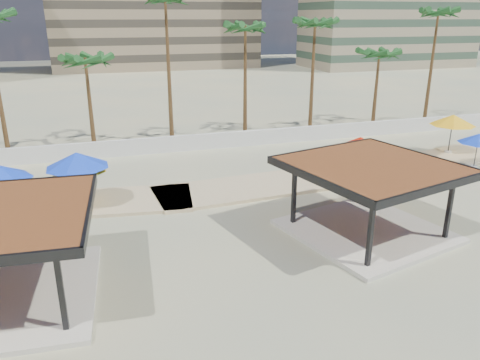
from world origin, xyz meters
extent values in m
plane|color=tan|center=(0.00, 0.00, 0.00)|extent=(200.00, 200.00, 0.00)
cube|color=#C6B284|center=(-12.00, 7.50, 0.06)|extent=(16.40, 6.19, 0.24)
cube|color=#C6B284|center=(2.00, 7.00, 0.06)|extent=(16.24, 5.11, 0.24)
cube|color=#C6B284|center=(16.00, 8.50, 0.06)|extent=(16.49, 7.75, 0.24)
cube|color=silver|center=(0.00, 16.00, 0.60)|extent=(56.00, 0.30, 1.20)
cube|color=beige|center=(2.83, -0.43, 0.10)|extent=(7.77, 7.77, 0.19)
cube|color=black|center=(1.05, -3.38, 1.65)|extent=(0.21, 0.21, 2.91)
cube|color=black|center=(-0.12, 1.34, 1.65)|extent=(0.21, 0.21, 2.91)
cube|color=black|center=(5.77, -2.21, 1.65)|extent=(0.21, 0.21, 2.91)
cube|color=black|center=(4.60, 2.51, 1.65)|extent=(0.21, 0.21, 2.91)
cube|color=brown|center=(2.83, -0.43, 3.25)|extent=(8.01, 8.01, 0.27)
cube|color=black|center=(3.62, -3.64, 3.25)|extent=(6.53, 1.73, 0.33)
cube|color=black|center=(2.03, 2.77, 3.25)|extent=(6.53, 1.73, 0.33)
cube|color=black|center=(-0.38, -1.23, 3.25)|extent=(1.73, 6.53, 0.33)
cube|color=black|center=(6.03, 0.36, 3.25)|extent=(1.73, 6.53, 0.33)
cube|color=beige|center=(-12.53, -1.39, 0.10)|extent=(6.91, 6.91, 0.20)
cube|color=black|center=(-10.28, -4.01, 1.66)|extent=(0.19, 0.19, 2.93)
cube|color=black|center=(-9.92, 0.86, 1.66)|extent=(0.19, 0.19, 2.93)
cube|color=black|center=(-12.29, 1.92, 3.26)|extent=(6.73, 0.62, 0.33)
cube|color=black|center=(-9.22, -1.64, 3.26)|extent=(0.62, 6.73, 0.33)
cylinder|color=beige|center=(-13.43, 5.80, 0.25)|extent=(0.55, 0.55, 0.13)
cylinder|color=#262628|center=(-13.43, 5.80, 1.50)|extent=(0.08, 0.08, 2.65)
cylinder|color=beige|center=(-9.79, 6.85, 0.24)|extent=(0.48, 0.48, 0.12)
cylinder|color=#262628|center=(-9.79, 6.85, 1.34)|extent=(0.07, 0.07, 2.32)
cone|color=yellow|center=(-9.79, 6.85, 2.33)|extent=(3.71, 3.71, 0.68)
cylinder|color=beige|center=(6.05, 5.80, 0.24)|extent=(0.52, 0.52, 0.13)
cylinder|color=#262628|center=(6.05, 5.80, 1.43)|extent=(0.07, 0.07, 2.51)
cone|color=#BF1804|center=(6.05, 5.80, 2.51)|extent=(3.64, 3.64, 0.73)
cylinder|color=beige|center=(14.77, 5.80, 0.23)|extent=(0.44, 0.44, 0.11)
cylinder|color=#262628|center=(14.77, 5.80, 1.23)|extent=(0.06, 0.06, 2.11)
cone|color=blue|center=(14.77, 5.80, 2.14)|extent=(2.55, 2.55, 0.61)
cylinder|color=beige|center=(15.60, 9.20, 0.25)|extent=(0.54, 0.54, 0.13)
cylinder|color=#262628|center=(15.60, 9.20, 1.48)|extent=(0.08, 0.08, 2.60)
cone|color=yellow|center=(15.60, 9.20, 2.60)|extent=(3.55, 3.55, 0.76)
cylinder|color=beige|center=(-9.84, 6.67, 0.25)|extent=(0.56, 0.56, 0.13)
cylinder|color=#262628|center=(-9.84, 6.67, 1.52)|extent=(0.08, 0.08, 2.68)
cone|color=blue|center=(-9.84, 6.67, 2.67)|extent=(4.27, 4.27, 0.78)
cube|color=white|center=(-12.72, 5.80, 0.32)|extent=(0.76, 2.08, 0.29)
cube|color=white|center=(-12.72, 5.80, 0.50)|extent=(0.76, 2.08, 0.06)
cube|color=white|center=(-12.71, 6.60, 0.75)|extent=(0.69, 0.72, 0.52)
cube|color=white|center=(6.90, 7.92, 0.33)|extent=(1.18, 2.19, 0.29)
cube|color=white|center=(6.90, 7.92, 0.50)|extent=(1.18, 2.19, 0.06)
cube|color=white|center=(6.72, 8.70, 0.75)|extent=(0.83, 0.85, 0.53)
cube|color=white|center=(7.02, 8.94, 0.33)|extent=(0.83, 2.12, 0.29)
cube|color=white|center=(7.02, 8.94, 0.50)|extent=(0.83, 2.12, 0.06)
cube|color=white|center=(6.98, 9.75, 0.76)|extent=(0.72, 0.75, 0.53)
cone|color=brown|center=(-9.00, 18.10, 3.41)|extent=(0.36, 0.36, 6.82)
ellipsoid|color=#1B4C1E|center=(-9.00, 18.10, 6.57)|extent=(3.00, 3.00, 1.80)
cone|color=brown|center=(-3.00, 18.90, 5.47)|extent=(0.36, 0.36, 10.95)
ellipsoid|color=#1B4C1E|center=(-3.00, 18.90, 10.70)|extent=(3.00, 3.00, 1.80)
cone|color=brown|center=(3.00, 18.40, 4.46)|extent=(0.36, 0.36, 8.91)
ellipsoid|color=#1B4C1E|center=(3.00, 18.40, 8.66)|extent=(3.00, 3.00, 1.80)
cone|color=brown|center=(9.00, 18.60, 4.60)|extent=(0.36, 0.36, 9.21)
ellipsoid|color=#1B4C1E|center=(9.00, 18.60, 8.96)|extent=(3.00, 3.00, 1.80)
cone|color=brown|center=(15.00, 18.20, 3.36)|extent=(0.36, 0.36, 6.72)
ellipsoid|color=#1B4C1E|center=(15.00, 18.20, 6.47)|extent=(3.00, 3.00, 1.80)
cone|color=brown|center=(21.00, 18.80, 5.02)|extent=(0.36, 0.36, 10.05)
ellipsoid|color=#1B4C1E|center=(21.00, 18.80, 9.80)|extent=(3.00, 3.00, 1.80)
camera|label=1|loc=(-8.74, -17.56, 9.60)|focal=35.00mm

